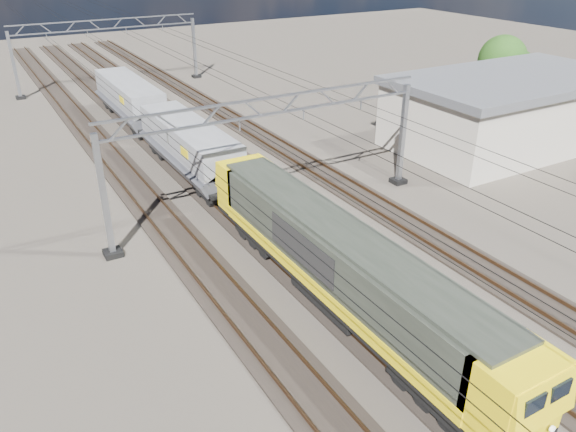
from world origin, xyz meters
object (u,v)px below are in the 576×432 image
industrial_shed (509,110)px  tree_far (506,62)px  hopper_wagon_mid (129,98)px  catenary_gantry_mid (273,153)px  locomotive (340,262)px  hopper_wagon_lead (189,145)px  catenary_gantry_far (110,51)px

industrial_shed → tree_far: 11.50m
hopper_wagon_mid → industrial_shed: 31.47m
catenary_gantry_mid → tree_far: catenary_gantry_mid is taller
locomotive → tree_far: (32.32, 19.33, 1.93)m
catenary_gantry_mid → hopper_wagon_lead: bearing=103.8°
tree_far → industrial_shed: bearing=-136.9°
hopper_wagon_mid → tree_far: tree_far is taller
industrial_shed → catenary_gantry_far: bearing=122.9°
locomotive → hopper_wagon_lead: (-0.00, 17.70, -0.09)m
locomotive → industrial_shed: bearing=25.7°
catenary_gantry_mid → locomotive: 9.88m
catenary_gantry_far → hopper_wagon_mid: bearing=-98.3°
catenary_gantry_far → industrial_shed: (22.00, -34.00, -1.18)m
hopper_wagon_lead → industrial_shed: bearing=-14.4°
catenary_gantry_far → industrial_shed: catenary_gantry_far is taller
catenary_gantry_far → tree_far: (30.32, -26.21, 0.35)m
hopper_wagon_lead → tree_far: tree_far is taller
catenary_gantry_mid → hopper_wagon_mid: (-2.00, 22.35, -1.67)m
hopper_wagon_lead → hopper_wagon_mid: (0.00, 14.20, 0.00)m
catenary_gantry_mid → tree_far: size_ratio=2.97×
catenary_gantry_mid → catenary_gantry_far: size_ratio=1.00×
catenary_gantry_mid → catenary_gantry_far: bearing=90.0°
tree_far → locomotive: bearing=-149.1°
catenary_gantry_far → industrial_shed: 40.51m
locomotive → hopper_wagon_mid: 31.90m
locomotive → tree_far: tree_far is taller
catenary_gantry_far → tree_far: size_ratio=2.97×
tree_far → catenary_gantry_mid: bearing=-162.1°
hopper_wagon_mid → industrial_shed: industrial_shed is taller
hopper_wagon_mid → tree_far: 34.73m
catenary_gantry_far → hopper_wagon_lead: catenary_gantry_far is taller
catenary_gantry_mid → hopper_wagon_mid: bearing=95.1°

